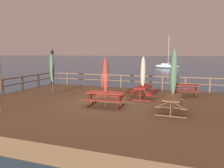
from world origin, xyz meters
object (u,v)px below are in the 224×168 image
at_px(patio_umbrella_tall_front, 52,69).
at_px(patio_umbrella_tall_back_right, 106,75).
at_px(patio_umbrella_tall_mid_right, 174,72).
at_px(sailboat_distant, 167,66).
at_px(picnic_table_front_right, 144,90).
at_px(patio_umbrella_short_mid, 143,72).
at_px(picnic_table_front_left, 186,88).
at_px(picnic_table_back_right, 106,96).
at_px(picnic_table_back_left, 172,101).
at_px(lamp_post_hooked, 53,62).

xyz_separation_m(patio_umbrella_tall_front, patio_umbrella_tall_back_right, (4.78, -2.11, -0.10)).
distance_m(patio_umbrella_tall_mid_right, sailboat_distant, 43.15).
distance_m(picnic_table_front_right, patio_umbrella_short_mid, 1.14).
bearing_deg(patio_umbrella_short_mid, picnic_table_front_left, 31.71).
relative_size(picnic_table_back_right, patio_umbrella_short_mid, 0.79).
relative_size(picnic_table_back_left, patio_umbrella_short_mid, 0.76).
height_order(picnic_table_front_left, picnic_table_back_right, same).
height_order(picnic_table_back_left, sailboat_distant, sailboat_distant).
distance_m(picnic_table_front_left, patio_umbrella_short_mid, 3.26).
bearing_deg(lamp_post_hooked, patio_umbrella_tall_mid_right, -27.91).
height_order(patio_umbrella_tall_mid_right, lamp_post_hooked, lamp_post_hooked).
height_order(picnic_table_front_right, picnic_table_back_right, same).
bearing_deg(lamp_post_hooked, patio_umbrella_short_mid, -18.07).
xyz_separation_m(picnic_table_back_left, patio_umbrella_short_mid, (-2.00, 2.87, 1.13)).
distance_m(patio_umbrella_tall_back_right, patio_umbrella_tall_mid_right, 3.48).
bearing_deg(picnic_table_back_right, picnic_table_front_left, 46.94).
xyz_separation_m(picnic_table_front_left, picnic_table_back_left, (-0.60, -4.47, 0.01)).
relative_size(picnic_table_front_right, patio_umbrella_tall_mid_right, 0.66).
distance_m(picnic_table_front_right, patio_umbrella_tall_back_right, 3.36).
distance_m(picnic_table_back_left, patio_umbrella_short_mid, 3.67).
xyz_separation_m(patio_umbrella_tall_front, patio_umbrella_tall_mid_right, (8.25, -2.09, 0.16)).
xyz_separation_m(picnic_table_front_left, patio_umbrella_tall_front, (-8.85, -2.33, 1.24)).
bearing_deg(picnic_table_back_left, picnic_table_front_left, 82.32).
bearing_deg(picnic_table_back_right, patio_umbrella_short_mid, 61.71).
bearing_deg(picnic_table_front_left, lamp_post_hooked, 173.86).
bearing_deg(patio_umbrella_tall_front, sailboat_distant, 83.65).
bearing_deg(picnic_table_back_right, lamp_post_hooked, 141.90).
bearing_deg(picnic_table_front_right, patio_umbrella_tall_front, -174.01).
relative_size(picnic_table_back_left, sailboat_distant, 0.26).
height_order(patio_umbrella_tall_back_right, lamp_post_hooked, lamp_post_hooked).
relative_size(picnic_table_front_left, patio_umbrella_short_mid, 0.64).
bearing_deg(picnic_table_front_left, picnic_table_back_left, -97.68).
xyz_separation_m(picnic_table_front_left, picnic_table_back_right, (-4.09, -4.38, 0.01)).
height_order(patio_umbrella_tall_mid_right, sailboat_distant, sailboat_distant).
bearing_deg(picnic_table_front_right, picnic_table_front_left, 33.30).
height_order(picnic_table_front_right, patio_umbrella_short_mid, patio_umbrella_short_mid).
height_order(picnic_table_front_left, patio_umbrella_short_mid, patio_umbrella_short_mid).
distance_m(patio_umbrella_tall_back_right, lamp_post_hooked, 9.11).
height_order(picnic_table_back_right, patio_umbrella_short_mid, patio_umbrella_short_mid).
bearing_deg(lamp_post_hooked, picnic_table_front_right, -18.30).
distance_m(picnic_table_front_left, sailboat_distant, 38.77).
xyz_separation_m(patio_umbrella_tall_back_right, patio_umbrella_tall_mid_right, (3.47, 0.02, 0.26)).
bearing_deg(picnic_table_front_left, picnic_table_front_right, -146.70).
bearing_deg(picnic_table_front_right, picnic_table_back_right, -119.84).
height_order(picnic_table_back_right, patio_umbrella_tall_mid_right, patio_umbrella_tall_mid_right).
distance_m(picnic_table_front_left, patio_umbrella_tall_back_right, 6.13).
bearing_deg(sailboat_distant, picnic_table_back_right, -89.71).
height_order(patio_umbrella_short_mid, patio_umbrella_tall_mid_right, patio_umbrella_tall_mid_right).
bearing_deg(patio_umbrella_short_mid, picnic_table_back_left, -55.16).
bearing_deg(patio_umbrella_tall_back_right, patio_umbrella_tall_front, 156.20).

